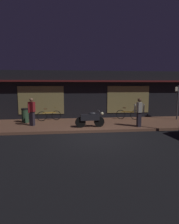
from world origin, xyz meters
TOP-DOWN VIEW (x-y plane):
  - ground_plane at (0.00, 0.00)m, footprint 60.00×60.00m
  - sidewalk_slab at (0.00, 3.00)m, footprint 18.00×4.00m
  - storefront_building at (0.00, 6.39)m, footprint 18.00×3.30m
  - motorcycle at (-0.05, 1.77)m, footprint 1.70×0.55m
  - bicycle_parked at (-2.60, 4.23)m, footprint 1.60×0.59m
  - bicycle_extra at (2.90, 4.07)m, footprint 1.56×0.67m
  - person_photographer at (-3.47, 2.61)m, footprint 0.44×0.57m
  - person_bystander at (2.77, 1.57)m, footprint 0.61×0.38m
  - sign_post at (6.35, 3.65)m, footprint 0.44×0.09m
  - trash_bin at (-4.09, 3.71)m, footprint 0.48×0.48m

SIDE VIEW (x-z plane):
  - ground_plane at x=0.00m, z-range 0.00..0.00m
  - sidewalk_slab at x=0.00m, z-range 0.00..0.15m
  - bicycle_parked at x=-2.60m, z-range 0.05..0.96m
  - bicycle_extra at x=2.90m, z-range 0.05..0.96m
  - trash_bin at x=-4.09m, z-range 0.16..1.09m
  - motorcycle at x=-0.05m, z-range 0.16..1.13m
  - person_photographer at x=-3.47m, z-range 0.19..1.86m
  - person_bystander at x=2.77m, z-range 0.19..1.86m
  - sign_post at x=6.35m, z-range 0.31..2.71m
  - storefront_building at x=0.00m, z-range 0.00..3.60m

